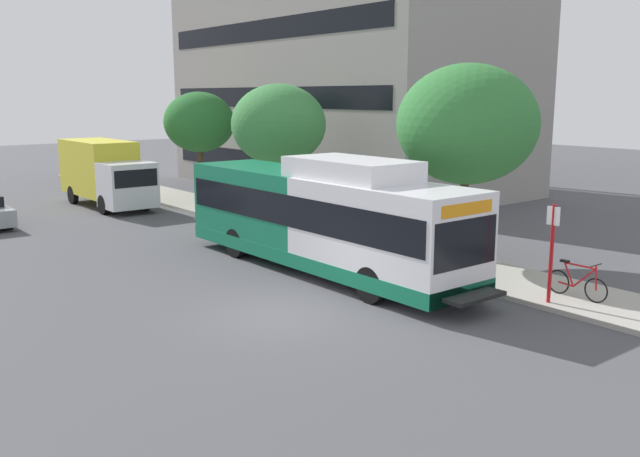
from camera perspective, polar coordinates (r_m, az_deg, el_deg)
name	(u,v)px	position (r m, az deg, el deg)	size (l,w,h in m)	color
ground_plane	(146,258)	(24.24, -14.23, -2.39)	(120.00, 120.00, 0.00)	#4C4C51
sidewalk_curb	(340,239)	(26.24, 1.66, -0.89)	(3.00, 56.00, 0.14)	#A8A399
transit_bus	(322,218)	(21.48, 0.16, 0.90)	(2.58, 12.25, 3.65)	white
bus_stop_sign_pole	(552,246)	(18.69, 18.69, -1.39)	(0.10, 0.36, 2.60)	red
bicycle_parked	(577,283)	(19.58, 20.57, -4.24)	(0.52, 1.76, 1.02)	black
street_tree_near_stop	(467,124)	(22.98, 12.12, 8.44)	(4.58, 4.58, 6.36)	#4C3823
street_tree_mid_block	(279,125)	(30.09, -3.45, 8.60)	(4.11, 4.11, 5.84)	#4C3823
street_tree_far_block	(199,122)	(36.15, -10.00, 8.68)	(3.61, 3.61, 5.52)	#4C3823
box_truck_background	(105,172)	(35.84, -17.39, 4.52)	(2.32, 7.01, 3.25)	silver
lattice_comm_tower	(252,46)	(59.07, -5.65, 14.86)	(1.10, 1.10, 28.63)	#B7B7BC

